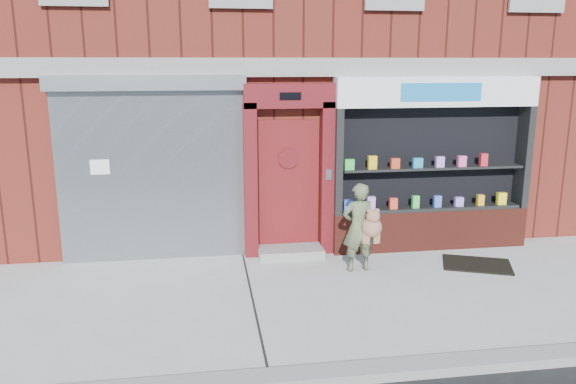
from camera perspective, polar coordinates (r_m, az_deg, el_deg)
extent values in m
plane|color=#9E9E99|center=(8.25, 7.34, -10.14)|extent=(80.00, 80.00, 0.00)
cube|color=gray|center=(6.40, 12.84, -17.04)|extent=(60.00, 0.30, 0.12)
cube|color=#5D1C15|center=(13.47, 0.60, 16.35)|extent=(12.00, 8.00, 8.00)
cube|color=gray|center=(9.44, 4.66, 12.52)|extent=(12.00, 0.16, 0.30)
cube|color=gray|center=(9.43, -13.62, 1.49)|extent=(3.00, 0.10, 2.80)
cube|color=slate|center=(9.20, -14.17, 10.73)|extent=(3.10, 0.30, 0.24)
cube|color=white|center=(9.44, -18.56, 2.42)|extent=(0.30, 0.01, 0.24)
cube|color=#540E13|center=(9.37, -3.84, 1.13)|extent=(0.22, 0.28, 2.60)
cube|color=#540E13|center=(9.56, 3.95, 1.37)|extent=(0.22, 0.28, 2.60)
cube|color=#540E13|center=(9.25, 0.10, 9.77)|extent=(1.50, 0.28, 0.40)
cube|color=black|center=(9.11, 0.24, 9.71)|extent=(0.35, 0.01, 0.12)
cube|color=#601113|center=(9.57, 0.00, 0.80)|extent=(1.00, 0.06, 2.20)
cylinder|color=black|center=(9.44, 0.03, 3.42)|extent=(0.28, 0.02, 0.28)
cylinder|color=#540E13|center=(9.43, 0.04, 3.41)|extent=(0.34, 0.02, 0.34)
cube|color=gray|center=(9.62, 0.24, -6.10)|extent=(1.10, 0.55, 0.15)
cube|color=slate|center=(9.40, 4.16, 1.78)|extent=(0.10, 0.02, 0.18)
cube|color=#5F1F16|center=(10.29, 14.07, -3.60)|extent=(3.50, 0.40, 0.70)
cube|color=black|center=(9.48, 5.00, 3.10)|extent=(0.12, 0.40, 1.80)
cube|color=black|center=(10.78, 22.77, 3.34)|extent=(0.12, 0.40, 1.80)
cube|color=black|center=(10.18, 14.06, 3.45)|extent=(3.30, 0.03, 1.80)
cube|color=black|center=(10.19, 14.18, -1.55)|extent=(3.20, 0.36, 0.06)
cube|color=black|center=(10.04, 14.41, 2.42)|extent=(3.20, 0.36, 0.04)
cube|color=white|center=(9.89, 14.85, 9.84)|extent=(3.50, 0.40, 0.50)
cube|color=#176FAE|center=(9.70, 15.33, 9.76)|extent=(1.40, 0.01, 0.30)
cube|color=blue|center=(9.61, 6.13, -1.34)|extent=(0.15, 0.09, 0.19)
cube|color=#B07CE0|center=(9.71, 8.41, -1.12)|extent=(0.14, 0.09, 0.23)
cube|color=#EA4129|center=(9.84, 10.64, -1.15)|extent=(0.13, 0.09, 0.19)
cube|color=green|center=(9.97, 12.81, -0.98)|extent=(0.12, 0.09, 0.22)
cube|color=blue|center=(10.13, 14.92, -0.92)|extent=(0.13, 0.09, 0.20)
cube|color=#A47DE1|center=(10.30, 16.96, -0.94)|extent=(0.15, 0.09, 0.16)
cube|color=gold|center=(10.47, 18.94, -0.77)|extent=(0.12, 0.09, 0.19)
cube|color=yellow|center=(10.66, 20.85, -0.63)|extent=(0.16, 0.09, 0.21)
cube|color=green|center=(9.46, 6.23, 2.80)|extent=(0.16, 0.09, 0.18)
cube|color=gold|center=(9.56, 8.56, 2.99)|extent=(0.14, 0.09, 0.23)
cube|color=#C74023|center=(9.69, 10.81, 2.88)|extent=(0.15, 0.09, 0.17)
cube|color=teal|center=(9.83, 13.02, 2.90)|extent=(0.17, 0.09, 0.17)
cube|color=#B981E9|center=(9.99, 15.16, 2.98)|extent=(0.14, 0.09, 0.18)
cube|color=#F9539C|center=(10.15, 17.23, 3.01)|extent=(0.14, 0.09, 0.18)
cube|color=red|center=(10.33, 19.24, 3.12)|extent=(0.13, 0.09, 0.22)
imported|color=#545F3E|center=(8.86, 7.16, -3.59)|extent=(0.54, 0.38, 1.42)
sphere|color=#895F44|center=(8.78, 8.50, -3.57)|extent=(0.32, 0.32, 0.32)
sphere|color=#895F44|center=(8.68, 8.64, -2.46)|extent=(0.21, 0.21, 0.21)
sphere|color=#895F44|center=(8.63, 8.26, -1.94)|extent=(0.07, 0.07, 0.07)
sphere|color=#895F44|center=(8.67, 9.06, -1.90)|extent=(0.07, 0.07, 0.07)
cylinder|color=#895F44|center=(8.79, 7.80, -4.60)|extent=(0.07, 0.07, 0.19)
cylinder|color=#895F44|center=(8.85, 9.12, -4.52)|extent=(0.07, 0.07, 0.19)
cylinder|color=#895F44|center=(8.79, 8.10, -4.62)|extent=(0.07, 0.07, 0.19)
cylinder|color=#895F44|center=(8.82, 8.90, -4.58)|extent=(0.07, 0.07, 0.19)
cube|color=black|center=(9.72, 18.65, -6.99)|extent=(1.26, 1.09, 0.03)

